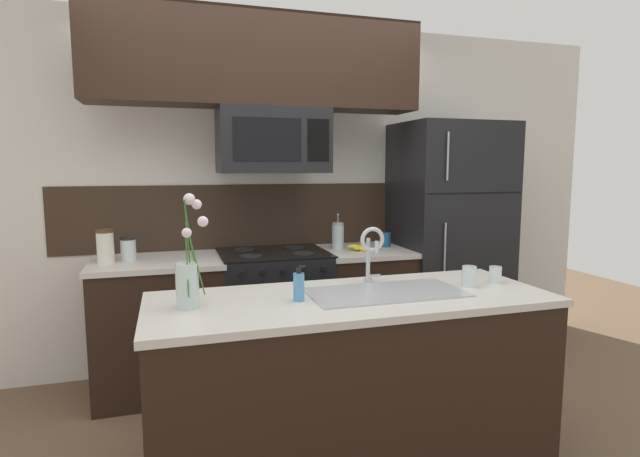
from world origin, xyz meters
name	(u,v)px	position (x,y,z in m)	size (l,w,h in m)	color
ground_plane	(308,440)	(0.00, 0.00, 0.00)	(10.00, 10.00, 0.00)	brown
rear_partition	(300,195)	(0.30, 1.28, 1.30)	(5.20, 0.10, 2.60)	silver
splash_band	(264,216)	(0.00, 1.22, 1.15)	(3.02, 0.01, 0.48)	#332319
back_counter_left	(160,326)	(-0.79, 0.90, 0.46)	(0.85, 0.65, 0.91)	black
back_counter_right	(363,308)	(0.69, 0.90, 0.46)	(0.65, 0.65, 0.91)	black
stove_range	(274,315)	(0.00, 0.90, 0.46)	(0.76, 0.64, 0.93)	black
microwave	(273,141)	(0.00, 0.88, 1.70)	(0.74, 0.40, 0.44)	black
upper_cabinet_band	(258,62)	(-0.10, 0.85, 2.22)	(2.20, 0.34, 0.60)	black
refrigerator	(447,242)	(1.41, 0.92, 0.93)	(0.81, 0.74, 1.86)	black
storage_jar_tall	(105,246)	(-1.10, 0.87, 1.02)	(0.11, 0.11, 0.22)	silver
storage_jar_medium	(128,249)	(-0.97, 0.92, 0.99)	(0.10, 0.10, 0.15)	silver
banana_bunch	(360,248)	(0.64, 0.84, 0.93)	(0.19, 0.16, 0.08)	yellow
french_press	(338,236)	(0.50, 0.96, 1.01)	(0.09, 0.09, 0.27)	silver
coffee_tin	(386,240)	(0.89, 0.95, 0.97)	(0.08, 0.08, 0.11)	#1E5184
island_counter	(351,386)	(0.13, -0.35, 0.46)	(1.93, 0.74, 0.91)	black
kitchen_sink	(386,307)	(0.30, -0.35, 0.84)	(0.76, 0.39, 0.16)	#ADAFB5
sink_faucet	(371,247)	(0.31, -0.16, 1.11)	(0.14, 0.14, 0.31)	#B7BABF
dish_soap_bottle	(299,286)	(-0.14, -0.36, 0.98)	(0.06, 0.05, 0.16)	#4C93C6
drinking_glass	(469,276)	(0.77, -0.35, 0.96)	(0.07, 0.07, 0.11)	silver
spare_glass	(495,275)	(0.94, -0.33, 0.96)	(0.06, 0.06, 0.09)	silver
flower_vase	(188,278)	(-0.63, -0.34, 1.04)	(0.14, 0.18, 0.50)	silver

